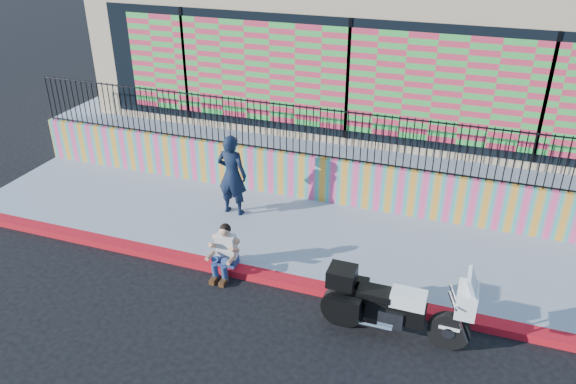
% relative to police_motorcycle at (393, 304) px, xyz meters
% --- Properties ---
extents(ground, '(90.00, 90.00, 0.00)m').
position_rel_police_motorcycle_xyz_m(ground, '(-2.10, 0.71, -0.64)').
color(ground, black).
rests_on(ground, ground).
extents(red_curb, '(16.00, 0.30, 0.15)m').
position_rel_police_motorcycle_xyz_m(red_curb, '(-2.10, 0.71, -0.56)').
color(red_curb, '#A70E0B').
rests_on(red_curb, ground).
extents(sidewalk, '(16.00, 3.00, 0.15)m').
position_rel_police_motorcycle_xyz_m(sidewalk, '(-2.10, 2.36, -0.56)').
color(sidewalk, '#868DA1').
rests_on(sidewalk, ground).
extents(mural_wall, '(16.00, 0.20, 1.10)m').
position_rel_police_motorcycle_xyz_m(mural_wall, '(-2.10, 3.96, 0.06)').
color(mural_wall, '#F7417F').
rests_on(mural_wall, sidewalk).
extents(metal_fence, '(15.80, 0.04, 1.20)m').
position_rel_police_motorcycle_xyz_m(metal_fence, '(-2.10, 3.96, 1.21)').
color(metal_fence, black).
rests_on(metal_fence, mural_wall).
extents(elevated_platform, '(16.00, 10.00, 1.25)m').
position_rel_police_motorcycle_xyz_m(elevated_platform, '(-2.10, 9.06, -0.01)').
color(elevated_platform, '#868DA1').
rests_on(elevated_platform, ground).
extents(storefront_building, '(14.00, 8.06, 4.00)m').
position_rel_police_motorcycle_xyz_m(storefront_building, '(-2.10, 8.84, 2.61)').
color(storefront_building, tan).
rests_on(storefront_building, elevated_platform).
extents(police_motorcycle, '(2.44, 0.81, 1.52)m').
position_rel_police_motorcycle_xyz_m(police_motorcycle, '(0.00, 0.00, 0.00)').
color(police_motorcycle, black).
rests_on(police_motorcycle, ground).
extents(police_officer, '(0.71, 0.48, 1.89)m').
position_rel_police_motorcycle_xyz_m(police_officer, '(-4.12, 2.70, 0.46)').
color(police_officer, black).
rests_on(police_officer, sidewalk).
extents(seated_man, '(0.54, 0.71, 1.06)m').
position_rel_police_motorcycle_xyz_m(seated_man, '(-3.35, 0.58, -0.19)').
color(seated_man, navy).
rests_on(seated_man, ground).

